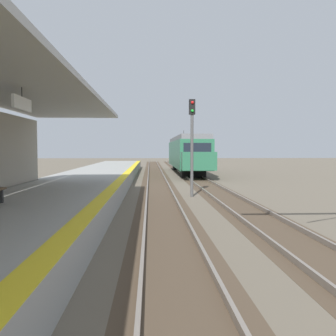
{
  "coord_description": "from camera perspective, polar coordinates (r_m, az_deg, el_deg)",
  "views": [
    {
      "loc": [
        1.36,
        3.19,
        2.55
      ],
      "look_at": [
        1.79,
        12.0,
        2.1
      ],
      "focal_mm": 39.5,
      "sensor_mm": 36.0,
      "label": 1
    }
  ],
  "objects": [
    {
      "name": "station_platform",
      "position": [
        13.54,
        -19.42,
        -6.17
      ],
      "size": [
        5.0,
        80.0,
        0.91
      ],
      "color": "#999993",
      "rests_on": "ground"
    },
    {
      "name": "track_pair_nearest_platform",
      "position": [
        17.0,
        -0.94,
        -5.55
      ],
      "size": [
        2.34,
        120.0,
        0.16
      ],
      "color": "#4C3D2D",
      "rests_on": "ground"
    },
    {
      "name": "approaching_train",
      "position": [
        39.47,
        2.95,
        2.35
      ],
      "size": [
        2.93,
        19.6,
        4.76
      ],
      "color": "#286647",
      "rests_on": "ground"
    },
    {
      "name": "track_pair_middle",
      "position": [
        17.45,
        10.35,
        -5.38
      ],
      "size": [
        2.34,
        120.0,
        0.16
      ],
      "color": "#4C3D2D",
      "rests_on": "ground"
    },
    {
      "name": "rail_signal_post",
      "position": [
        19.8,
        3.72,
        4.76
      ],
      "size": [
        0.32,
        0.34,
        5.2
      ],
      "color": "#4C4C4C",
      "rests_on": "ground"
    }
  ]
}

